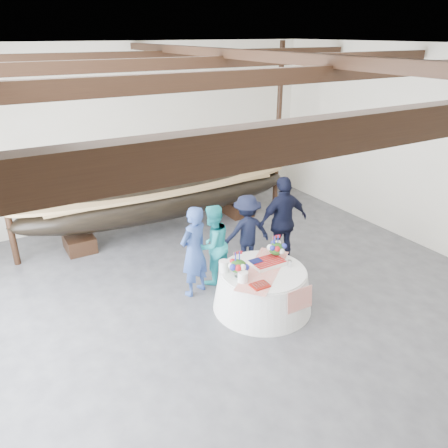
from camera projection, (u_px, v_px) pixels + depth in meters
floor at (269, 325)px, 7.62m from camera, size 10.00×12.00×0.01m
wall_back at (139, 133)px, 11.45m from camera, size 10.00×0.02×4.50m
ceiling at (283, 48)px, 5.80m from camera, size 10.00×12.00×0.01m
pavilion_structure at (249, 81)px, 6.63m from camera, size 9.80×11.76×4.50m
longboat_display at (164, 199)px, 10.92m from camera, size 7.25×1.45×1.36m
banquet_table at (262, 289)px, 7.98m from camera, size 1.81×1.81×0.78m
tabletop_items at (257, 261)px, 7.83m from camera, size 1.65×1.48×0.40m
guest_woman_blue at (194, 251)px, 8.22m from camera, size 0.77×0.64×1.81m
guest_woman_teal at (212, 245)px, 8.65m from camera, size 0.92×0.78×1.66m
guest_man_left at (247, 232)px, 9.25m from camera, size 1.13×0.76×1.63m
guest_man_right at (283, 221)px, 9.30m from camera, size 1.19×0.56×1.99m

